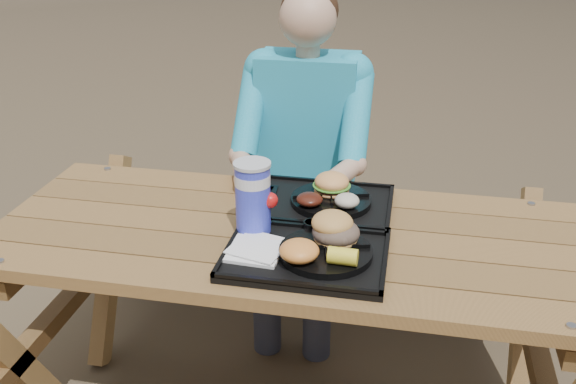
# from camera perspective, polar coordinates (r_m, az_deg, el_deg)

# --- Properties ---
(picnic_table) EXTENTS (1.80, 1.49, 0.75)m
(picnic_table) POSITION_cam_1_polar(r_m,az_deg,el_deg) (2.15, 0.00, -12.28)
(picnic_table) COLOR #999999
(picnic_table) RESTS_ON ground
(tray_near) EXTENTS (0.45, 0.35, 0.02)m
(tray_near) POSITION_cam_1_polar(r_m,az_deg,el_deg) (1.80, 1.64, -5.65)
(tray_near) COLOR black
(tray_near) RESTS_ON picnic_table
(tray_far) EXTENTS (0.45, 0.35, 0.02)m
(tray_far) POSITION_cam_1_polar(r_m,az_deg,el_deg) (2.08, 2.97, -1.29)
(tray_far) COLOR black
(tray_far) RESTS_ON picnic_table
(plate_near) EXTENTS (0.26, 0.26, 0.02)m
(plate_near) POSITION_cam_1_polar(r_m,az_deg,el_deg) (1.78, 3.37, -5.35)
(plate_near) COLOR black
(plate_near) RESTS_ON tray_near
(plate_far) EXTENTS (0.26, 0.26, 0.02)m
(plate_far) POSITION_cam_1_polar(r_m,az_deg,el_deg) (2.07, 3.84, -0.75)
(plate_far) COLOR black
(plate_far) RESTS_ON tray_far
(napkin_stack) EXTENTS (0.16, 0.16, 0.02)m
(napkin_stack) POSITION_cam_1_polar(r_m,az_deg,el_deg) (1.80, -2.95, -5.12)
(napkin_stack) COLOR white
(napkin_stack) RESTS_ON tray_near
(soda_cup) EXTENTS (0.10, 0.10, 0.21)m
(soda_cup) POSITION_cam_1_polar(r_m,az_deg,el_deg) (1.87, -3.14, -0.60)
(soda_cup) COLOR #1C28D2
(soda_cup) RESTS_ON tray_near
(condiment_bbq) EXTENTS (0.05, 0.05, 0.03)m
(condiment_bbq) POSITION_cam_1_polar(r_m,az_deg,el_deg) (1.90, 2.17, -3.09)
(condiment_bbq) COLOR black
(condiment_bbq) RESTS_ON tray_near
(condiment_mustard) EXTENTS (0.05, 0.05, 0.03)m
(condiment_mustard) POSITION_cam_1_polar(r_m,az_deg,el_deg) (1.88, 4.04, -3.40)
(condiment_mustard) COLOR yellow
(condiment_mustard) RESTS_ON tray_near
(sandwich) EXTENTS (0.12, 0.12, 0.13)m
(sandwich) POSITION_cam_1_polar(r_m,az_deg,el_deg) (1.79, 4.32, -2.51)
(sandwich) COLOR #CC9048
(sandwich) RESTS_ON plate_near
(mac_cheese) EXTENTS (0.11, 0.11, 0.05)m
(mac_cheese) POSITION_cam_1_polar(r_m,az_deg,el_deg) (1.71, 1.00, -5.25)
(mac_cheese) COLOR #F0983F
(mac_cheese) RESTS_ON plate_near
(corn_cob) EXTENTS (0.08, 0.08, 0.05)m
(corn_cob) POSITION_cam_1_polar(r_m,az_deg,el_deg) (1.70, 4.89, -5.71)
(corn_cob) COLOR yellow
(corn_cob) RESTS_ON plate_near
(cutlery_far) EXTENTS (0.04, 0.16, 0.01)m
(cutlery_far) POSITION_cam_1_polar(r_m,az_deg,el_deg) (2.12, -1.50, -0.34)
(cutlery_far) COLOR black
(cutlery_far) RESTS_ON tray_far
(burger) EXTENTS (0.12, 0.12, 0.10)m
(burger) POSITION_cam_1_polar(r_m,az_deg,el_deg) (2.08, 3.93, 1.27)
(burger) COLOR #ED9D53
(burger) RESTS_ON plate_far
(baked_beans) EXTENTS (0.08, 0.08, 0.04)m
(baked_beans) POSITION_cam_1_polar(r_m,az_deg,el_deg) (2.01, 1.93, -0.66)
(baked_beans) COLOR #43160D
(baked_beans) RESTS_ON plate_far
(potato_salad) EXTENTS (0.08, 0.08, 0.04)m
(potato_salad) POSITION_cam_1_polar(r_m,az_deg,el_deg) (2.00, 5.26, -0.77)
(potato_salad) COLOR beige
(potato_salad) RESTS_ON plate_far
(diner) EXTENTS (0.48, 0.84, 1.28)m
(diner) POSITION_cam_1_polar(r_m,az_deg,el_deg) (2.59, 1.63, 1.40)
(diner) COLOR teal
(diner) RESTS_ON ground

